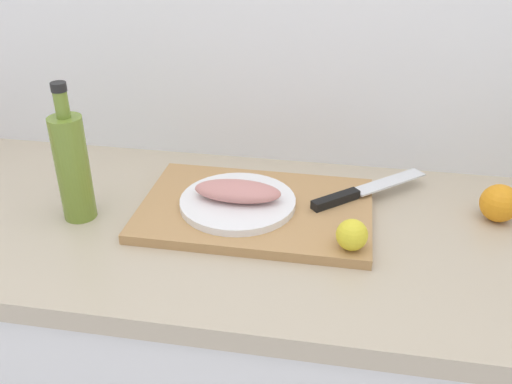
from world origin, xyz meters
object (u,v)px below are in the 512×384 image
at_px(orange_0, 499,203).
at_px(cutting_board, 256,209).
at_px(white_plate, 238,202).
at_px(lemon_0, 352,235).
at_px(chef_knife, 356,193).
at_px(olive_oil_bottle, 72,166).
at_px(fish_fillet, 238,191).

bearing_deg(orange_0, cutting_board, -172.66).
height_order(white_plate, orange_0, orange_0).
distance_m(white_plate, lemon_0, 0.25).
xyz_separation_m(white_plate, lemon_0, (0.23, -0.11, 0.02)).
bearing_deg(chef_knife, cutting_board, 157.91).
relative_size(olive_oil_bottle, orange_0, 3.69).
bearing_deg(fish_fillet, orange_0, 7.72).
relative_size(white_plate, olive_oil_bottle, 0.83).
distance_m(cutting_board, chef_knife, 0.21).
bearing_deg(fish_fillet, chef_knife, 18.50).
height_order(cutting_board, white_plate, white_plate).
distance_m(fish_fillet, chef_knife, 0.25).
bearing_deg(lemon_0, cutting_board, 148.04).
height_order(cutting_board, olive_oil_bottle, olive_oil_bottle).
bearing_deg(cutting_board, white_plate, -167.34).
bearing_deg(lemon_0, olive_oil_bottle, 174.73).
bearing_deg(white_plate, olive_oil_bottle, -168.63).
xyz_separation_m(white_plate, chef_knife, (0.23, 0.08, 0.00)).
relative_size(chef_knife, olive_oil_bottle, 0.85).
bearing_deg(lemon_0, white_plate, 153.84).
distance_m(lemon_0, olive_oil_bottle, 0.54).
bearing_deg(lemon_0, chef_knife, 88.59).
bearing_deg(olive_oil_bottle, orange_0, 9.11).
bearing_deg(white_plate, lemon_0, -26.16).
distance_m(white_plate, chef_knife, 0.24).
distance_m(fish_fillet, orange_0, 0.51).
relative_size(cutting_board, fish_fillet, 2.65).
distance_m(lemon_0, orange_0, 0.33).
bearing_deg(orange_0, white_plate, -172.28).
bearing_deg(fish_fillet, cutting_board, 12.66).
relative_size(chef_knife, lemon_0, 4.18).
xyz_separation_m(cutting_board, fish_fillet, (-0.04, -0.01, 0.04)).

